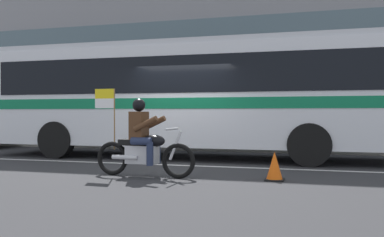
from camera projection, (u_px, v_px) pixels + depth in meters
ground_plane at (183, 162)px, 10.87m from camera, size 60.00×60.00×0.00m
sidewalk_curb at (223, 145)px, 15.77m from camera, size 28.00×3.80×0.15m
lane_center_stripe at (176, 165)px, 10.29m from camera, size 26.60×0.14×0.01m
transit_bus at (192, 92)px, 12.02m from camera, size 11.80×2.63×3.22m
motorcycle_with_rider at (143, 144)px, 8.41m from camera, size 2.19×0.64×1.78m
fire_hydrant at (71, 133)px, 15.88m from camera, size 0.22×0.30×0.75m
traffic_cone at (275, 167)px, 7.96m from camera, size 0.36×0.36×0.55m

